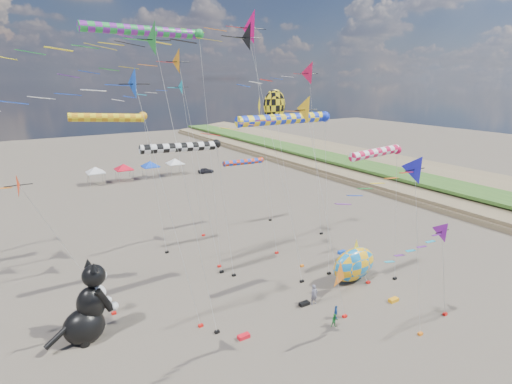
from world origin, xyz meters
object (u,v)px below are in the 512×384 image
object	(u,v)px
fish_inflatable	(353,264)
child_green	(335,321)
parked_car	(206,171)
person_adult	(314,295)
cat_inflatable	(86,302)
child_blue	(336,312)

from	to	relation	value
fish_inflatable	child_green	bearing A→B (deg)	-144.69
fish_inflatable	parked_car	bearing A→B (deg)	81.51
person_adult	cat_inflatable	bearing A→B (deg)	166.14
person_adult	child_blue	bearing A→B (deg)	-84.75
child_green	child_blue	size ratio (longest dim) A/B	0.97
fish_inflatable	child_green	size ratio (longest dim) A/B	5.95
person_adult	child_green	size ratio (longest dim) A/B	1.62
child_blue	parked_car	size ratio (longest dim) A/B	0.35
person_adult	parked_car	xyz separation A→B (m)	(12.83, 49.61, -0.35)
fish_inflatable	parked_car	distance (m)	49.06
cat_inflatable	child_blue	distance (m)	18.93
child_blue	cat_inflatable	bearing A→B (deg)	97.16
child_blue	child_green	bearing A→B (deg)	164.64
person_adult	parked_car	distance (m)	51.24
parked_car	cat_inflatable	bearing A→B (deg)	152.13
child_green	fish_inflatable	bearing A→B (deg)	56.00
person_adult	child_blue	world-z (taller)	person_adult
fish_inflatable	person_adult	xyz separation A→B (m)	(-5.58, -1.10, -0.90)
cat_inflatable	child_green	size ratio (longest dim) A/B	5.46
child_green	cat_inflatable	bearing A→B (deg)	173.33
cat_inflatable	child_green	xyz separation A→B (m)	(16.31, -8.44, -2.45)
cat_inflatable	parked_car	xyz separation A→B (m)	(29.87, 44.55, -2.46)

